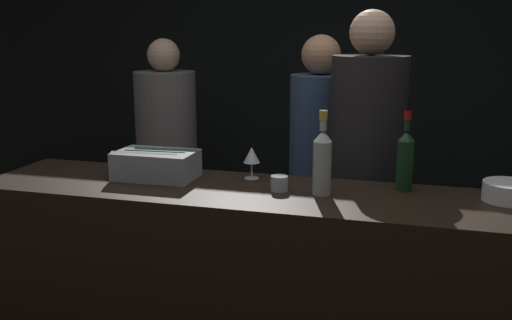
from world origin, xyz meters
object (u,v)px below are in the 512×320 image
object	(u,v)px
bowl_white	(509,191)
candle_votive	(279,183)
rose_wine_bottle	(322,160)
person_blond_tee	(318,171)
wine_glass	(252,156)
red_wine_bottle_burgundy	(405,158)
ice_bin_with_bottles	(156,163)
person_grey_polo	(366,177)
person_in_hoodie	(167,153)

from	to	relation	value
bowl_white	candle_votive	distance (m)	0.89
rose_wine_bottle	person_blond_tee	size ratio (longest dim) A/B	0.20
wine_glass	red_wine_bottle_burgundy	distance (m)	0.65
bowl_white	rose_wine_bottle	size ratio (longest dim) A/B	0.58
candle_votive	person_blond_tee	size ratio (longest dim) A/B	0.04
ice_bin_with_bottles	red_wine_bottle_burgundy	size ratio (longest dim) A/B	1.10
red_wine_bottle_burgundy	person_grey_polo	size ratio (longest dim) A/B	0.18
bowl_white	person_in_hoodie	distance (m)	2.24
person_blond_tee	person_grey_polo	size ratio (longest dim) A/B	0.94
ice_bin_with_bottles	bowl_white	size ratio (longest dim) A/B	1.84
person_grey_polo	bowl_white	bearing A→B (deg)	153.32
rose_wine_bottle	person_blond_tee	bearing A→B (deg)	100.12
wine_glass	person_in_hoodie	xyz separation A→B (m)	(-0.89, 1.06, -0.26)
person_blond_tee	person_grey_polo	distance (m)	0.41
bowl_white	red_wine_bottle_burgundy	world-z (taller)	red_wine_bottle_burgundy
red_wine_bottle_burgundy	rose_wine_bottle	bearing A→B (deg)	-154.10
red_wine_bottle_burgundy	wine_glass	bearing A→B (deg)	179.34
wine_glass	candle_votive	distance (m)	0.23
wine_glass	person_blond_tee	world-z (taller)	person_blond_tee
red_wine_bottle_burgundy	person_blond_tee	world-z (taller)	person_blond_tee
bowl_white	person_grey_polo	bearing A→B (deg)	141.10
ice_bin_with_bottles	person_in_hoodie	world-z (taller)	person_in_hoodie
bowl_white	rose_wine_bottle	distance (m)	0.72
ice_bin_with_bottles	red_wine_bottle_burgundy	xyz separation A→B (m)	(1.06, 0.10, 0.07)
candle_votive	person_blond_tee	world-z (taller)	person_blond_tee
ice_bin_with_bottles	person_blond_tee	world-z (taller)	person_blond_tee
ice_bin_with_bottles	rose_wine_bottle	world-z (taller)	rose_wine_bottle
ice_bin_with_bottles	red_wine_bottle_burgundy	world-z (taller)	red_wine_bottle_burgundy
candle_votive	person_blond_tee	bearing A→B (deg)	88.59
person_in_hoodie	rose_wine_bottle	bearing A→B (deg)	177.71
bowl_white	rose_wine_bottle	world-z (taller)	rose_wine_bottle
candle_votive	person_in_hoodie	bearing A→B (deg)	130.80
red_wine_bottle_burgundy	person_grey_polo	xyz separation A→B (m)	(-0.19, 0.42, -0.20)
rose_wine_bottle	person_in_hoodie	size ratio (longest dim) A/B	0.20
bowl_white	red_wine_bottle_burgundy	distance (m)	0.41
ice_bin_with_bottles	rose_wine_bottle	xyz separation A→B (m)	(0.74, -0.06, 0.07)
wine_glass	ice_bin_with_bottles	bearing A→B (deg)	-165.73
red_wine_bottle_burgundy	person_in_hoodie	world-z (taller)	person_in_hoodie
candle_votive	rose_wine_bottle	size ratio (longest dim) A/B	0.21
ice_bin_with_bottles	wine_glass	size ratio (longest dim) A/B	2.56
bowl_white	wine_glass	size ratio (longest dim) A/B	1.39
rose_wine_bottle	red_wine_bottle_burgundy	distance (m)	0.35
ice_bin_with_bottles	candle_votive	xyz separation A→B (m)	(0.57, -0.05, -0.04)
person_in_hoodie	ice_bin_with_bottles	bearing A→B (deg)	155.08
candle_votive	red_wine_bottle_burgundy	bearing A→B (deg)	16.75
bowl_white	person_grey_polo	size ratio (longest dim) A/B	0.11
ice_bin_with_bottles	candle_votive	distance (m)	0.57
red_wine_bottle_burgundy	person_blond_tee	bearing A→B (deg)	123.52
bowl_white	red_wine_bottle_burgundy	size ratio (longest dim) A/B	0.60
red_wine_bottle_burgundy	person_blond_tee	distance (m)	0.88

